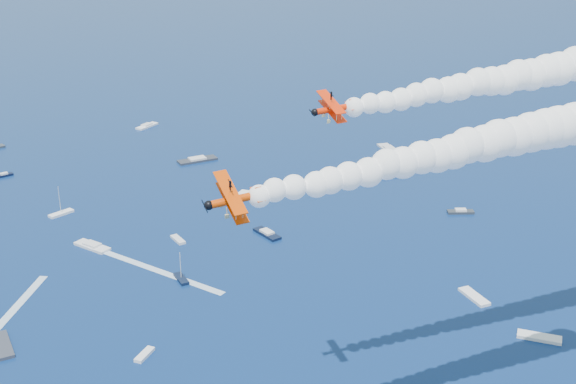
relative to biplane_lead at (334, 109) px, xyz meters
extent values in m
cube|color=white|center=(-49.97, 75.01, -56.19)|extent=(10.18, 9.28, 0.70)
cube|color=black|center=(-26.55, 55.03, -56.19)|extent=(4.03, 6.38, 0.70)
cube|color=white|center=(39.90, 39.67, -56.19)|extent=(5.25, 9.13, 0.70)
cube|color=white|center=(-32.93, 24.06, -56.19)|extent=(3.94, 5.44, 0.70)
cube|color=white|center=(-10.36, 105.12, -56.19)|extent=(7.11, 9.98, 0.70)
cube|color=black|center=(-4.35, 78.02, -56.19)|extent=(7.34, 9.45, 0.70)
cube|color=white|center=(-43.35, 181.49, -56.19)|extent=(8.53, 9.93, 0.70)
cube|color=black|center=(-85.45, 130.96, -56.19)|extent=(5.59, 4.50, 0.70)
cube|color=silver|center=(-28.02, 76.80, -56.19)|extent=(4.27, 6.01, 0.70)
cube|color=#2D333C|center=(51.97, 87.07, -56.19)|extent=(7.70, 3.01, 0.70)
cube|color=black|center=(38.51, 119.36, -56.19)|extent=(13.92, 7.45, 0.70)
cube|color=#2E323E|center=(-23.48, 139.56, -56.19)|extent=(14.05, 8.94, 0.70)
cube|color=white|center=(47.76, 22.09, -56.19)|extent=(9.21, 6.36, 0.70)
cube|color=white|center=(-61.73, 97.62, -56.19)|extent=(6.90, 6.51, 0.70)
cube|color=#333744|center=(-61.93, 30.34, -56.19)|extent=(7.09, 10.97, 0.70)
cube|color=silver|center=(44.21, 143.76, -56.19)|extent=(6.50, 13.36, 0.70)
cube|color=white|center=(-31.39, 59.46, -56.51)|extent=(30.43, 25.91, 0.04)
cube|color=white|center=(-63.76, 41.76, -56.51)|extent=(10.63, 37.45, 0.04)
camera|label=1|loc=(-17.53, -105.22, 29.83)|focal=47.12mm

